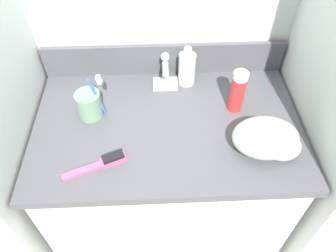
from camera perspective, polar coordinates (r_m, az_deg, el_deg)
ground_plane at (r=1.74m, az=-0.04°, el=-16.83°), size 6.00×6.00×0.00m
vanity at (r=1.38m, az=-0.11°, el=-9.94°), size 0.89×0.57×0.77m
backsplash at (r=1.24m, az=-0.62°, el=11.57°), size 0.89×0.02×0.12m
sink_faucet at (r=1.19m, az=-0.47°, el=8.68°), size 0.09×0.09×0.14m
toothbrush_cup at (r=1.11m, az=-13.53°, el=3.70°), size 0.10×0.08×0.17m
soap_dispenser at (r=1.20m, az=3.31°, el=10.02°), size 0.06×0.06×0.15m
shaving_cream_can at (r=1.11m, az=12.02°, el=5.89°), size 0.05×0.05×0.15m
hairbrush at (r=0.99m, az=-11.15°, el=-6.26°), size 0.19×0.10×0.03m
hand_towel at (r=1.03m, az=17.14°, el=-2.23°), size 0.21×0.15×0.10m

